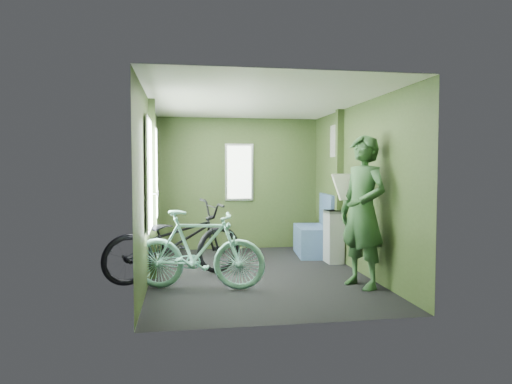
{
  "coord_description": "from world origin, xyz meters",
  "views": [
    {
      "loc": [
        -0.97,
        -5.98,
        1.42
      ],
      "look_at": [
        0.0,
        0.1,
        1.1
      ],
      "focal_mm": 32.0,
      "sensor_mm": 36.0,
      "label": 1
    }
  ],
  "objects_px": {
    "bicycle_mint": "(198,290)",
    "passenger": "(363,212)",
    "bicycle_black": "(176,279)",
    "bench_seat": "(314,237)",
    "waste_box": "(334,236)"
  },
  "relations": [
    {
      "from": "bicycle_mint",
      "to": "passenger",
      "type": "relative_size",
      "value": 0.86
    },
    {
      "from": "bicycle_mint",
      "to": "bench_seat",
      "type": "xyz_separation_m",
      "value": [
        1.95,
        1.87,
        0.29
      ]
    },
    {
      "from": "bicycle_black",
      "to": "passenger",
      "type": "height_order",
      "value": "passenger"
    },
    {
      "from": "passenger",
      "to": "waste_box",
      "type": "xyz_separation_m",
      "value": [
        0.12,
        1.41,
        -0.51
      ]
    },
    {
      "from": "passenger",
      "to": "waste_box",
      "type": "bearing_deg",
      "value": 151.19
    },
    {
      "from": "bicycle_black",
      "to": "bench_seat",
      "type": "relative_size",
      "value": 1.89
    },
    {
      "from": "bicycle_black",
      "to": "bicycle_mint",
      "type": "distance_m",
      "value": 0.62
    },
    {
      "from": "bicycle_black",
      "to": "waste_box",
      "type": "distance_m",
      "value": 2.46
    },
    {
      "from": "bicycle_black",
      "to": "waste_box",
      "type": "xyz_separation_m",
      "value": [
        2.33,
        0.68,
        0.39
      ]
    },
    {
      "from": "bicycle_mint",
      "to": "passenger",
      "type": "height_order",
      "value": "passenger"
    },
    {
      "from": "passenger",
      "to": "bench_seat",
      "type": "xyz_separation_m",
      "value": [
        0.01,
        2.05,
        -0.61
      ]
    },
    {
      "from": "bicycle_mint",
      "to": "waste_box",
      "type": "bearing_deg",
      "value": -45.79
    },
    {
      "from": "bench_seat",
      "to": "bicycle_black",
      "type": "bearing_deg",
      "value": -143.18
    },
    {
      "from": "bicycle_mint",
      "to": "passenger",
      "type": "bearing_deg",
      "value": -81.86
    },
    {
      "from": "waste_box",
      "to": "bench_seat",
      "type": "bearing_deg",
      "value": 100.11
    }
  ]
}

